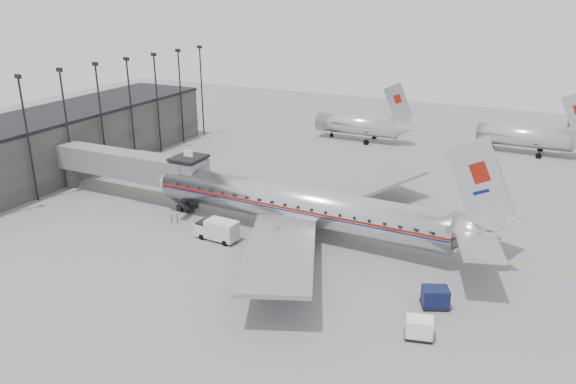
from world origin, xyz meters
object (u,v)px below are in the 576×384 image
object	(u,v)px
baggage_cart_white	(419,328)
baggage_cart_navy	(435,297)
airliner	(304,206)
service_van	(217,229)
ramp_worker	(222,227)

from	to	relation	value
baggage_cart_white	baggage_cart_navy	bearing A→B (deg)	74.56
airliner	baggage_cart_navy	distance (m)	17.68
airliner	baggage_cart_white	size ratio (longest dim) A/B	17.09
baggage_cart_white	service_van	bearing A→B (deg)	146.78
baggage_cart_navy	baggage_cart_white	distance (m)	4.82
airliner	ramp_worker	size ratio (longest dim) A/B	25.82
airliner	service_van	world-z (taller)	airliner
service_van	baggage_cart_white	xyz separation A→B (m)	(22.85, -8.00, -0.29)
airliner	service_van	size ratio (longest dim) A/B	8.50
baggage_cart_white	ramp_worker	bearing A→B (deg)	144.08
baggage_cart_navy	baggage_cart_white	xyz separation A→B (m)	(-0.13, -4.82, -0.06)
service_van	baggage_cart_white	size ratio (longest dim) A/B	2.01
service_van	ramp_worker	world-z (taller)	service_van
airliner	baggage_cart_navy	size ratio (longest dim) A/B	15.17
baggage_cart_navy	ramp_worker	bearing A→B (deg)	145.42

